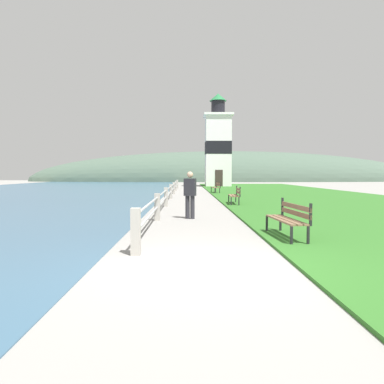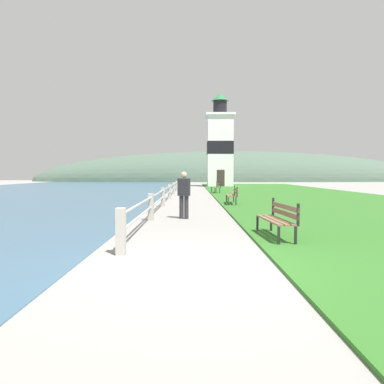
# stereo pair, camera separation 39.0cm
# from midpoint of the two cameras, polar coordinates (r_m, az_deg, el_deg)

# --- Properties ---
(ground_plane) EXTENTS (160.00, 160.00, 0.00)m
(ground_plane) POSITION_cam_midpoint_polar(r_m,az_deg,el_deg) (6.41, 1.67, -11.46)
(ground_plane) COLOR gray
(grass_verge) EXTENTS (12.00, 57.78, 0.06)m
(grass_verge) POSITION_cam_midpoint_polar(r_m,az_deg,el_deg) (26.63, 16.75, -0.61)
(grass_verge) COLOR #2D6623
(grass_verge) RESTS_ON ground_plane
(seawall_railing) EXTENTS (0.18, 31.92, 0.92)m
(seawall_railing) POSITION_cam_midpoint_polar(r_m,az_deg,el_deg) (23.13, -2.86, 0.27)
(seawall_railing) COLOR #A8A399
(seawall_railing) RESTS_ON ground_plane
(park_bench_near) EXTENTS (0.60, 1.97, 0.94)m
(park_bench_near) POSITION_cam_midpoint_polar(r_m,az_deg,el_deg) (9.26, 14.29, -3.71)
(park_bench_near) COLOR brown
(park_bench_near) RESTS_ON ground_plane
(park_bench_midway) EXTENTS (0.56, 1.93, 0.94)m
(park_bench_midway) POSITION_cam_midpoint_polar(r_m,az_deg,el_deg) (18.91, 6.91, -0.33)
(park_bench_midway) COLOR brown
(park_bench_midway) RESTS_ON ground_plane
(park_bench_far) EXTENTS (0.64, 1.87, 0.94)m
(park_bench_far) POSITION_cam_midpoint_polar(r_m,az_deg,el_deg) (29.68, 4.24, 0.83)
(park_bench_far) COLOR brown
(park_bench_far) RESTS_ON ground_plane
(lighthouse) EXTENTS (3.44, 3.44, 11.13)m
(lighthouse) POSITION_cam_midpoint_polar(r_m,az_deg,el_deg) (45.49, 4.60, 6.97)
(lighthouse) COLOR white
(lighthouse) RESTS_ON ground_plane
(person_strolling) EXTENTS (0.45, 0.33, 1.65)m
(person_strolling) POSITION_cam_midpoint_polar(r_m,az_deg,el_deg) (13.02, -0.30, -0.19)
(person_strolling) COLOR #28282D
(person_strolling) RESTS_ON ground_plane
(distant_hillside) EXTENTS (80.00, 16.00, 12.00)m
(distant_hillside) POSITION_cam_midpoint_polar(r_m,az_deg,el_deg) (75.19, 6.33, 1.64)
(distant_hillside) COLOR #475B4C
(distant_hillside) RESTS_ON ground_plane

